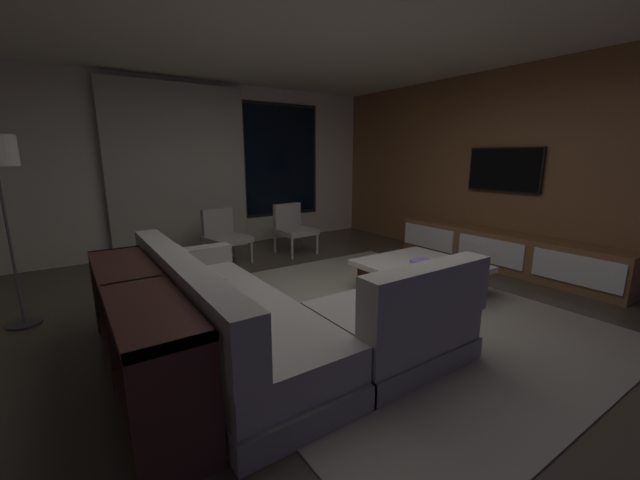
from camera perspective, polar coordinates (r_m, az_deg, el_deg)
The scene contains 13 objects.
floor at distance 3.75m, azimuth 3.65°, elevation -11.63°, with size 9.20×9.20×0.00m, color #473D33.
back_wall_with_window at distance 6.63m, azimuth -16.50°, elevation 10.42°, with size 6.60×0.30×2.70m.
media_wall at distance 5.84m, azimuth 28.65°, elevation 9.25°, with size 0.12×7.80×2.70m.
ceiling at distance 3.61m, azimuth 4.34°, elevation 31.34°, with size 8.20×8.20×0.00m, color beige.
area_rug at distance 3.89m, azimuth 8.72°, elevation -10.74°, with size 3.20×3.80×0.01m, color gray.
sectional_couch at distance 3.06m, azimuth -7.60°, elevation -11.56°, with size 1.98×2.50×0.82m.
coffee_table at distance 4.44m, azimuth 14.80°, elevation -5.53°, with size 1.16×1.16×0.36m.
book_stack_on_coffee_table at distance 4.19m, azimuth 15.41°, elevation -3.57°, with size 0.29×0.21×0.09m.
accent_chair_near_window at distance 6.09m, azimuth -4.16°, elevation 2.13°, with size 0.58×0.60×0.78m.
accent_chair_by_curtain at distance 5.67m, azimuth -14.32°, elevation 1.00°, with size 0.64×0.66×0.78m.
media_console at distance 5.75m, azimuth 25.72°, elevation -1.59°, with size 0.46×3.10×0.52m.
mounted_tv at distance 5.86m, azimuth 25.98°, elevation 9.52°, with size 0.05×1.04×0.60m.
console_table_behind_couch at distance 2.88m, azimuth -25.67°, elevation -11.56°, with size 0.40×2.10×0.74m.
Camera 1 is at (-2.12, -2.69, 1.54)m, focal length 21.23 mm.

